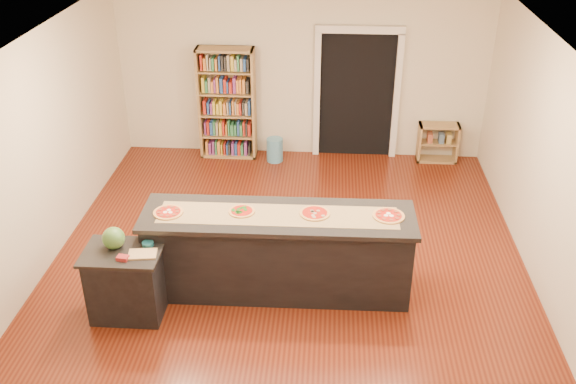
# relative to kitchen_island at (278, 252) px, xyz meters

# --- Properties ---
(room) EXTENTS (6.00, 7.00, 2.80)m
(room) POSITION_rel_kitchen_island_xyz_m (0.07, 0.38, 0.88)
(room) COLOR beige
(room) RESTS_ON ground
(doorway) EXTENTS (1.40, 0.09, 2.21)m
(doorway) POSITION_rel_kitchen_island_xyz_m (0.97, 3.84, 0.69)
(doorway) COLOR black
(doorway) RESTS_ON room
(kitchen_island) EXTENTS (3.10, 0.84, 1.02)m
(kitchen_island) POSITION_rel_kitchen_island_xyz_m (0.00, 0.00, 0.00)
(kitchen_island) COLOR black
(kitchen_island) RESTS_ON ground
(side_counter) EXTENTS (0.85, 0.62, 0.84)m
(side_counter) POSITION_rel_kitchen_island_xyz_m (-1.64, -0.57, -0.09)
(side_counter) COLOR black
(side_counter) RESTS_ON ground
(bookshelf) EXTENTS (0.93, 0.33, 1.86)m
(bookshelf) POSITION_rel_kitchen_island_xyz_m (-1.15, 3.67, 0.41)
(bookshelf) COLOR #AA8752
(bookshelf) RESTS_ON ground
(low_shelf) EXTENTS (0.65, 0.28, 0.65)m
(low_shelf) POSITION_rel_kitchen_island_xyz_m (2.35, 3.69, -0.19)
(low_shelf) COLOR #AA8752
(low_shelf) RESTS_ON ground
(waste_bin) EXTENTS (0.27, 0.27, 0.40)m
(waste_bin) POSITION_rel_kitchen_island_xyz_m (-0.35, 3.50, -0.32)
(waste_bin) COLOR #5091B2
(waste_bin) RESTS_ON ground
(kraft_paper) EXTENTS (2.70, 0.53, 0.00)m
(kraft_paper) POSITION_rel_kitchen_island_xyz_m (0.00, -0.01, 0.51)
(kraft_paper) COLOR olive
(kraft_paper) RESTS_ON kitchen_island
(watermelon) EXTENTS (0.24, 0.24, 0.24)m
(watermelon) POSITION_rel_kitchen_island_xyz_m (-1.74, -0.51, 0.44)
(watermelon) COLOR #144214
(watermelon) RESTS_ON side_counter
(cutting_board) EXTENTS (0.32, 0.24, 0.02)m
(cutting_board) POSITION_rel_kitchen_island_xyz_m (-1.40, -0.63, 0.33)
(cutting_board) COLOR tan
(cutting_board) RESTS_ON side_counter
(package_red) EXTENTS (0.13, 0.10, 0.04)m
(package_red) POSITION_rel_kitchen_island_xyz_m (-1.58, -0.73, 0.34)
(package_red) COLOR maroon
(package_red) RESTS_ON side_counter
(package_teal) EXTENTS (0.12, 0.12, 0.05)m
(package_teal) POSITION_rel_kitchen_island_xyz_m (-1.39, -0.45, 0.35)
(package_teal) COLOR #195966
(package_teal) RESTS_ON side_counter
(pizza_a) EXTENTS (0.33, 0.33, 0.02)m
(pizza_a) POSITION_rel_kitchen_island_xyz_m (-1.24, -0.06, 0.52)
(pizza_a) COLOR tan
(pizza_a) RESTS_ON kitchen_island
(pizza_b) EXTENTS (0.29, 0.29, 0.02)m
(pizza_b) POSITION_rel_kitchen_island_xyz_m (-0.41, 0.02, 0.52)
(pizza_b) COLOR tan
(pizza_b) RESTS_ON kitchen_island
(pizza_c) EXTENTS (0.36, 0.36, 0.02)m
(pizza_c) POSITION_rel_kitchen_island_xyz_m (0.41, 0.04, 0.52)
(pizza_c) COLOR tan
(pizza_c) RESTS_ON kitchen_island
(pizza_d) EXTENTS (0.35, 0.35, 0.02)m
(pizza_d) POSITION_rel_kitchen_island_xyz_m (1.24, 0.04, 0.52)
(pizza_d) COLOR tan
(pizza_d) RESTS_ON kitchen_island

